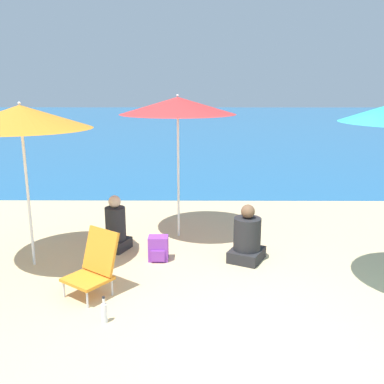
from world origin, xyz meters
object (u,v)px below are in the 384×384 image
at_px(person_seated_near, 116,228).
at_px(water_bottle, 104,312).
at_px(beach_chair_orange, 95,264).
at_px(person_seated_far, 247,239).
at_px(beach_umbrella_orange, 21,117).
at_px(backpack_purple, 158,249).
at_px(beach_umbrella_red, 178,106).

relative_size(person_seated_near, water_bottle, 2.86).
relative_size(beach_chair_orange, person_seated_far, 0.92).
bearing_deg(person_seated_far, beach_umbrella_orange, -150.15).
bearing_deg(backpack_purple, beach_chair_orange, -123.93).
xyz_separation_m(beach_chair_orange, water_bottle, (0.24, -0.66, -0.25)).
xyz_separation_m(beach_umbrella_red, person_seated_far, (0.99, -1.00, -1.77)).
xyz_separation_m(beach_umbrella_orange, person_seated_far, (2.93, 0.17, -1.68)).
relative_size(beach_umbrella_orange, water_bottle, 7.53).
relative_size(beach_umbrella_red, beach_umbrella_orange, 1.03).
height_order(beach_chair_orange, water_bottle, beach_chair_orange).
bearing_deg(backpack_purple, water_bottle, -104.44).
bearing_deg(beach_chair_orange, beach_umbrella_orange, 177.84).
relative_size(beach_umbrella_orange, person_seated_near, 2.63).
bearing_deg(backpack_purple, beach_umbrella_red, 76.17).
relative_size(beach_umbrella_red, beach_chair_orange, 3.02).
xyz_separation_m(beach_umbrella_red, backpack_purple, (-0.25, -1.01, -1.91)).
bearing_deg(person_seated_far, beach_umbrella_red, 161.17).
relative_size(backpack_purple, water_bottle, 1.19).
bearing_deg(person_seated_near, water_bottle, -59.78).
relative_size(beach_chair_orange, water_bottle, 2.57).
height_order(beach_umbrella_orange, beach_chair_orange, beach_umbrella_orange).
xyz_separation_m(beach_umbrella_orange, person_seated_near, (1.03, 0.56, -1.66)).
xyz_separation_m(beach_chair_orange, person_seated_near, (-0.00, 1.37, -0.02)).
bearing_deg(water_bottle, person_seated_near, 96.74).
bearing_deg(beach_umbrella_orange, water_bottle, -49.20).
distance_m(backpack_purple, water_bottle, 1.69).
bearing_deg(person_seated_far, backpack_purple, -153.21).
bearing_deg(person_seated_near, backpack_purple, -7.37).
distance_m(beach_chair_orange, backpack_purple, 1.20).
distance_m(beach_umbrella_red, water_bottle, 3.36).
xyz_separation_m(backpack_purple, water_bottle, (-0.42, -1.64, -0.06)).
bearing_deg(backpack_purple, person_seated_far, 0.30).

